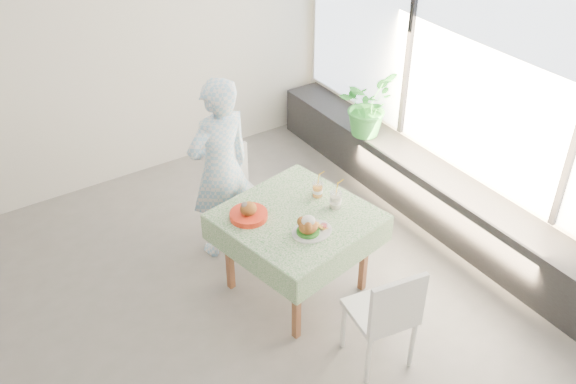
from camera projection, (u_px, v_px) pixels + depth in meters
floor at (171, 356)px, 4.69m from camera, size 6.00×6.00×0.00m
wall_back at (33, 63)px, 5.62m from camera, size 6.00×0.02×2.80m
wall_right at (488, 84)px, 5.26m from camera, size 0.02×5.00×2.80m
window_pane at (491, 56)px, 5.11m from camera, size 0.01×4.80×2.18m
window_ledge at (450, 206)px, 5.82m from camera, size 0.40×4.80×0.50m
cafe_table at (297, 244)px, 5.04m from camera, size 1.22×1.22×0.74m
chair_far at (238, 212)px, 5.72m from camera, size 0.41×0.41×0.85m
chair_near at (379, 330)px, 4.54m from camera, size 0.48×0.48×0.88m
diner at (220, 169)px, 5.28m from camera, size 0.64×0.46×1.63m
main_dish at (310, 228)px, 4.66m from camera, size 0.31×0.31×0.16m
juice_cup_orange at (318, 190)px, 5.06m from camera, size 0.09×0.09×0.25m
juice_cup_lemonade at (336, 200)px, 4.93m from camera, size 0.10×0.10×0.27m
second_dish at (249, 213)px, 4.83m from camera, size 0.29×0.29×0.14m
potted_plant at (367, 105)px, 6.25m from camera, size 0.72×0.69×0.62m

